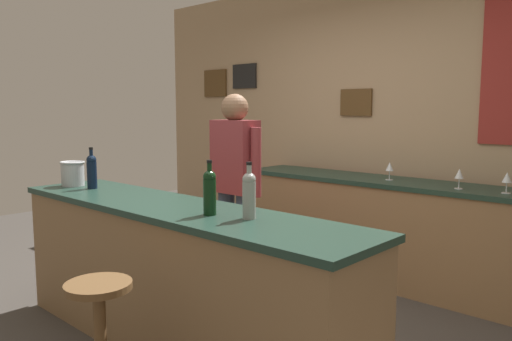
{
  "coord_description": "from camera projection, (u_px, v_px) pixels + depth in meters",
  "views": [
    {
      "loc": [
        2.43,
        -2.28,
        1.5
      ],
      "look_at": [
        -0.1,
        0.45,
        1.05
      ],
      "focal_mm": 35.41,
      "sensor_mm": 36.0,
      "label": 1
    }
  ],
  "objects": [
    {
      "name": "ground_plane",
      "position": [
        222.0,
        328.0,
        3.48
      ],
      "size": [
        10.0,
        10.0,
        0.0
      ],
      "primitive_type": "plane",
      "color": "#423D38"
    },
    {
      "name": "back_wall",
      "position": [
        379.0,
        119.0,
        4.77
      ],
      "size": [
        6.0,
        0.09,
        2.8
      ],
      "color": "tan",
      "rests_on": "ground_plane"
    },
    {
      "name": "bar_counter",
      "position": [
        175.0,
        278.0,
        3.13
      ],
      "size": [
        2.75,
        0.6,
        0.92
      ],
      "color": "olive",
      "rests_on": "ground_plane"
    },
    {
      "name": "side_counter",
      "position": [
        392.0,
        232.0,
        4.36
      ],
      "size": [
        2.94,
        0.56,
        0.9
      ],
      "color": "olive",
      "rests_on": "ground_plane"
    },
    {
      "name": "bartender",
      "position": [
        235.0,
        183.0,
        3.92
      ],
      "size": [
        0.52,
        0.21,
        1.62
      ],
      "color": "#384766",
      "rests_on": "ground_plane"
    },
    {
      "name": "bar_stool",
      "position": [
        100.0,
        326.0,
        2.43
      ],
      "size": [
        0.32,
        0.32,
        0.68
      ],
      "color": "brown",
      "rests_on": "ground_plane"
    },
    {
      "name": "wine_bottle_a",
      "position": [
        92.0,
        170.0,
        3.71
      ],
      "size": [
        0.07,
        0.07,
        0.31
      ],
      "color": "black",
      "rests_on": "bar_counter"
    },
    {
      "name": "wine_bottle_b",
      "position": [
        210.0,
        191.0,
        2.79
      ],
      "size": [
        0.07,
        0.07,
        0.31
      ],
      "color": "black",
      "rests_on": "bar_counter"
    },
    {
      "name": "wine_bottle_c",
      "position": [
        249.0,
        194.0,
        2.68
      ],
      "size": [
        0.07,
        0.07,
        0.31
      ],
      "color": "#999E99",
      "rests_on": "bar_counter"
    },
    {
      "name": "ice_bucket",
      "position": [
        73.0,
        173.0,
        3.85
      ],
      "size": [
        0.19,
        0.19,
        0.19
      ],
      "color": "#B7BABF",
      "rests_on": "bar_counter"
    },
    {
      "name": "wine_glass_a",
      "position": [
        390.0,
        167.0,
        4.3
      ],
      "size": [
        0.07,
        0.07,
        0.16
      ],
      "color": "silver",
      "rests_on": "side_counter"
    },
    {
      "name": "wine_glass_b",
      "position": [
        459.0,
        175.0,
        3.82
      ],
      "size": [
        0.07,
        0.07,
        0.16
      ],
      "color": "silver",
      "rests_on": "side_counter"
    },
    {
      "name": "wine_glass_c",
      "position": [
        507.0,
        178.0,
        3.62
      ],
      "size": [
        0.07,
        0.07,
        0.16
      ],
      "color": "silver",
      "rests_on": "side_counter"
    }
  ]
}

